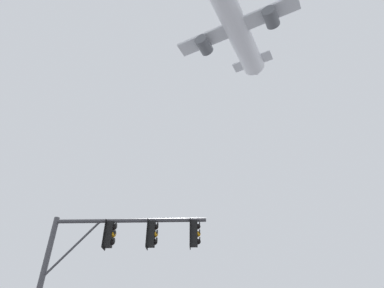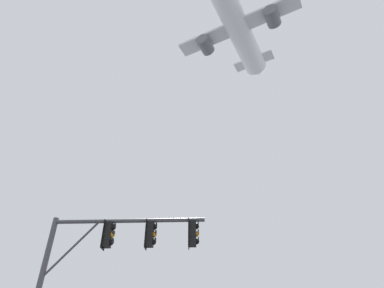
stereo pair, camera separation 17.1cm
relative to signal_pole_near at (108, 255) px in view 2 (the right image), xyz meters
name	(u,v)px [view 2 (the right image)]	position (x,y,z in m)	size (l,w,h in m)	color
signal_pole_near	(108,255)	(0.00, 0.00, 0.00)	(5.77, 0.59, 6.12)	#4C4C51
airplane	(235,22)	(10.56, 22.67, 46.17)	(21.01, 27.21, 7.90)	white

